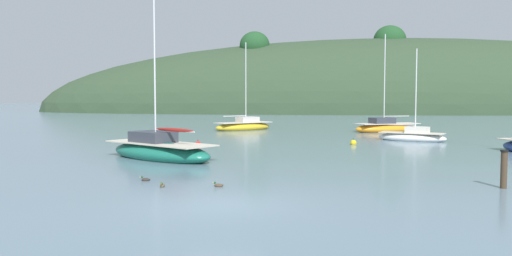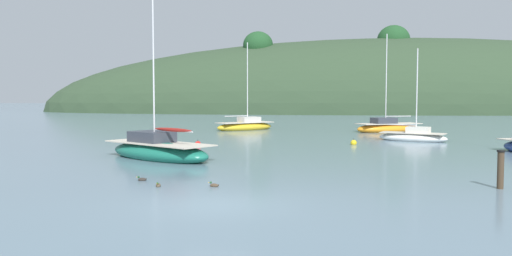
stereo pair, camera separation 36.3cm
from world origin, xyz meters
TOP-DOWN VIEW (x-y plane):
  - ground_plane at (0.00, 0.00)m, footprint 400.00×400.00m
  - far_shoreline_hill at (25.06, 91.58)m, footprint 150.00×36.00m
  - sailboat_black_sloop at (-2.10, 35.77)m, footprint 6.37×5.70m
  - sailboat_white_near at (11.86, 24.01)m, footprint 5.41×3.96m
  - sailboat_blue_center at (-4.91, 11.83)m, footprint 7.52×6.53m
  - sailboat_red_portside at (11.80, 33.81)m, footprint 7.12×4.76m
  - mooring_buoy_outer at (6.92, 20.68)m, footprint 0.44×0.44m
  - mooring_buoy_channel at (-3.97, 19.00)m, footprint 0.44×0.44m
  - duck_lone_left at (-2.70, 3.16)m, footprint 0.20×0.43m
  - duck_straggler at (-0.55, 3.30)m, footprint 0.43×0.24m
  - duck_lone_right at (-3.71, 4.48)m, footprint 0.43×0.22m
  - jetty_piling at (10.27, 3.54)m, footprint 0.30×0.30m

SIDE VIEW (x-z plane):
  - ground_plane at x=0.00m, z-range 0.00..0.00m
  - duck_lone_left at x=-2.70m, z-range -0.07..0.17m
  - duck_straggler at x=-0.55m, z-range -0.07..0.17m
  - duck_lone_right at x=-3.71m, z-range -0.07..0.17m
  - far_shoreline_hill at x=25.06m, z-range -16.19..16.34m
  - mooring_buoy_outer at x=6.92m, z-range -0.15..0.39m
  - mooring_buoy_channel at x=-3.97m, z-range -0.15..0.39m
  - sailboat_white_near at x=11.86m, z-range -3.29..3.95m
  - sailboat_black_sloop at x=-2.10m, z-range -4.13..4.91m
  - sailboat_red_portside at x=11.80m, z-range -4.36..5.18m
  - sailboat_blue_center at x=-4.91m, z-range -5.03..5.94m
  - jetty_piling at x=10.27m, z-range 0.02..1.48m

